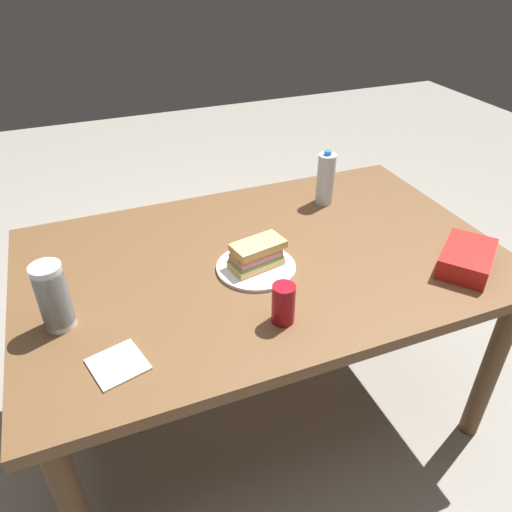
{
  "coord_description": "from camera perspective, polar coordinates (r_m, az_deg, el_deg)",
  "views": [
    {
      "loc": [
        -0.53,
        -1.27,
        1.68
      ],
      "look_at": [
        -0.05,
        -0.06,
        0.8
      ],
      "focal_mm": 34.34,
      "sensor_mm": 36.0,
      "label": 1
    }
  ],
  "objects": [
    {
      "name": "water_bottle_tall",
      "position": [
        1.97,
        8.11,
        8.9
      ],
      "size": [
        0.07,
        0.07,
        0.22
      ],
      "color": "silver",
      "rests_on": "dining_table"
    },
    {
      "name": "dining_table",
      "position": [
        1.71,
        0.8,
        -2.46
      ],
      "size": [
        1.61,
        1.01,
        0.75
      ],
      "color": "brown",
      "rests_on": "ground_plane"
    },
    {
      "name": "plastic_cup_stack",
      "position": [
        1.43,
        -22.55,
        -4.42
      ],
      "size": [
        0.08,
        0.08,
        0.2
      ],
      "color": "silver",
      "rests_on": "dining_table"
    },
    {
      "name": "paper_napkin",
      "position": [
        1.33,
        -15.79,
        -12.05
      ],
      "size": [
        0.16,
        0.16,
        0.01
      ],
      "primitive_type": "cube",
      "rotation": [
        0.0,
        0.0,
        1.83
      ],
      "color": "white",
      "rests_on": "dining_table"
    },
    {
      "name": "soda_can_red",
      "position": [
        1.37,
        3.21,
        -5.56
      ],
      "size": [
        0.07,
        0.07,
        0.12
      ],
      "primitive_type": "cylinder",
      "color": "maroon",
      "rests_on": "dining_table"
    },
    {
      "name": "chip_bag",
      "position": [
        1.73,
        23.36,
        -0.26
      ],
      "size": [
        0.27,
        0.26,
        0.07
      ],
      "primitive_type": "cube",
      "rotation": [
        0.0,
        0.0,
        0.68
      ],
      "color": "red",
      "rests_on": "dining_table"
    },
    {
      "name": "sandwich",
      "position": [
        1.57,
        0.08,
        0.16
      ],
      "size": [
        0.2,
        0.13,
        0.08
      ],
      "color": "#DBB26B",
      "rests_on": "paper_plate"
    },
    {
      "name": "ground_plane",
      "position": [
        2.17,
        0.65,
        -16.72
      ],
      "size": [
        8.0,
        8.0,
        0.0
      ],
      "primitive_type": "plane",
      "color": "gray"
    },
    {
      "name": "paper_plate",
      "position": [
        1.6,
        0.0,
        -1.31
      ],
      "size": [
        0.26,
        0.26,
        0.01
      ],
      "primitive_type": "cylinder",
      "color": "white",
      "rests_on": "dining_table"
    }
  ]
}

